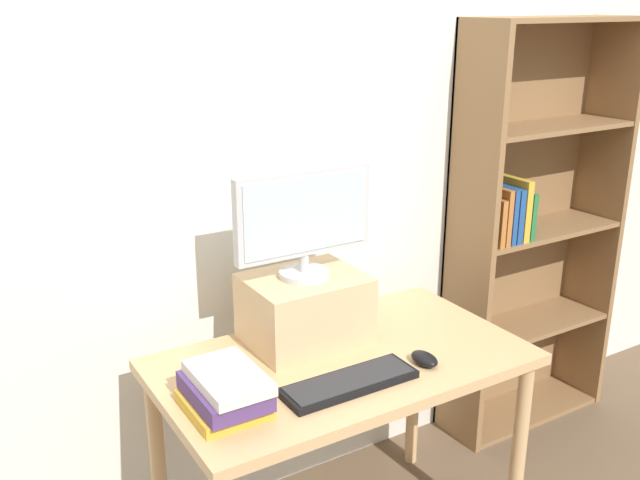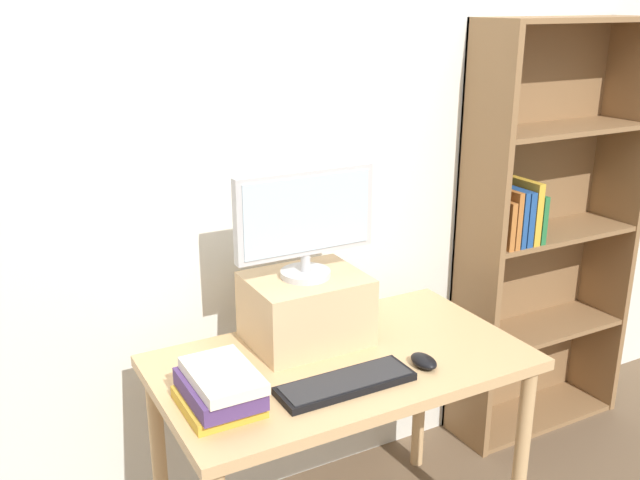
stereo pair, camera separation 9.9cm
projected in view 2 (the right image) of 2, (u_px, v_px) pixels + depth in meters
back_wall at (272, 160)px, 2.49m from camera, size 7.00×0.08×2.60m
desk at (341, 384)px, 2.28m from camera, size 1.17×0.67×0.76m
bookshelf_unit at (540, 231)px, 3.02m from camera, size 0.80×0.28×1.77m
riser_box at (306, 309)px, 2.33m from camera, size 0.37×0.30×0.23m
computer_monitor at (305, 219)px, 2.23m from camera, size 0.47×0.16×0.35m
keyboard at (346, 383)px, 2.08m from camera, size 0.42×0.13×0.02m
computer_mouse at (424, 361)px, 2.19m from camera, size 0.06×0.10×0.04m
book_stack at (220, 389)px, 1.96m from camera, size 0.20×0.27×0.12m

